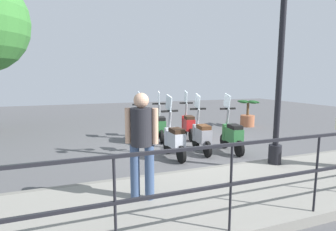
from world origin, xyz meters
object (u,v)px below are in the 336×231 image
object	(u,v)px
scooter_near_0	(232,134)
scooter_far_0	(188,124)
scooter_far_2	(141,126)
pedestrian_distant	(142,138)
potted_palm	(248,115)
lamp_post_near	(279,76)
scooter_near_2	(174,139)
scooter_far_1	(160,125)
scooter_near_1	(201,135)

from	to	relation	value
scooter_near_0	scooter_far_0	xyz separation A→B (m)	(1.84, 0.43, 0.00)
scooter_far_2	pedestrian_distant	bearing A→B (deg)	170.67
potted_palm	scooter_far_2	world-z (taller)	scooter_far_2
lamp_post_near	potted_palm	size ratio (longest dim) A/B	3.93
scooter_near_0	scooter_near_2	size ratio (longest dim) A/B	1.00
potted_palm	scooter_far_1	world-z (taller)	scooter_far_1
scooter_far_0	lamp_post_near	bearing A→B (deg)	-161.25
scooter_near_0	scooter_far_1	bearing A→B (deg)	40.80
potted_palm	scooter_near_0	bearing A→B (deg)	137.53
pedestrian_distant	scooter_far_1	xyz separation A→B (m)	(4.04, -1.63, -0.60)
pedestrian_distant	scooter_near_0	size ratio (longest dim) A/B	1.03
scooter_near_1	scooter_far_1	distance (m)	1.79
potted_palm	scooter_near_0	distance (m)	4.06
pedestrian_distant	potted_palm	xyz separation A→B (m)	(5.11, -5.71, -0.63)
lamp_post_near	scooter_far_1	world-z (taller)	lamp_post_near
lamp_post_near	scooter_near_2	world-z (taller)	lamp_post_near
scooter_near_1	scooter_far_2	bearing A→B (deg)	40.74
lamp_post_near	scooter_far_1	xyz separation A→B (m)	(3.43, 1.42, -1.51)
scooter_far_2	lamp_post_near	bearing A→B (deg)	-144.44
potted_palm	scooter_near_2	bearing A→B (deg)	124.11
pedestrian_distant	scooter_far_1	bearing A→B (deg)	-175.65
lamp_post_near	scooter_far_2	distance (m)	4.25
scooter_far_0	scooter_far_1	xyz separation A→B (m)	(0.09, 0.92, 0.00)
scooter_near_0	lamp_post_near	bearing A→B (deg)	-171.25
scooter_near_2	scooter_far_2	distance (m)	1.91
potted_palm	scooter_far_1	bearing A→B (deg)	104.58
lamp_post_near	pedestrian_distant	size ratio (longest dim) A/B	2.62
pedestrian_distant	potted_palm	size ratio (longest dim) A/B	1.50
potted_palm	scooter_near_1	world-z (taller)	scooter_near_1
scooter_near_2	scooter_near_0	bearing A→B (deg)	-94.14
scooter_far_1	scooter_far_2	world-z (taller)	same
pedestrian_distant	scooter_near_1	world-z (taller)	pedestrian_distant
scooter_near_1	scooter_near_2	distance (m)	0.86
scooter_far_0	scooter_far_1	bearing A→B (deg)	94.78
lamp_post_near	potted_palm	xyz separation A→B (m)	(4.49, -2.67, -1.54)
scooter_far_2	scooter_far_1	bearing A→B (deg)	-84.00
pedestrian_distant	scooter_near_2	size ratio (longest dim) A/B	1.03
potted_palm	scooter_near_1	size ratio (longest dim) A/B	0.69
potted_palm	scooter_far_2	distance (m)	4.83
scooter_near_2	scooter_far_0	xyz separation A→B (m)	(1.80, -1.19, 0.00)
scooter_far_1	lamp_post_near	bearing A→B (deg)	-145.78
scooter_near_2	scooter_far_1	world-z (taller)	same
scooter_far_2	scooter_near_0	bearing A→B (deg)	-129.61
scooter_far_0	scooter_far_1	world-z (taller)	same
scooter_far_1	scooter_far_2	size ratio (longest dim) A/B	1.00
pedestrian_distant	scooter_far_0	size ratio (longest dim) A/B	1.03
scooter_near_2	scooter_far_1	size ratio (longest dim) A/B	1.00
scooter_far_0	scooter_near_2	bearing A→B (deg)	156.79
scooter_near_1	scooter_far_2	world-z (taller)	same
scooter_far_2	scooter_near_1	bearing A→B (deg)	-140.07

